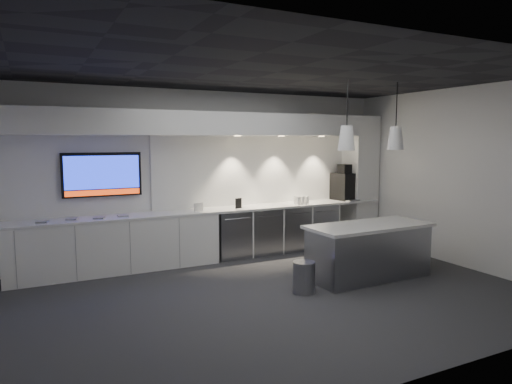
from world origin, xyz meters
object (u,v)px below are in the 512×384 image
island (369,251)px  bin (304,277)px  coffee_machine (344,185)px  wall_tv (102,175)px

island → bin: island is taller
bin → coffee_machine: size_ratio=0.60×
wall_tv → island: wall_tv is taller
wall_tv → bin: wall_tv is taller
coffee_machine → island: bearing=-125.3°
island → bin: bearing=-174.5°
island → bin: 1.30m
wall_tv → coffee_machine: (4.71, -0.25, -0.36)m
island → coffee_machine: size_ratio=2.74×
wall_tv → coffee_machine: bearing=-3.0°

